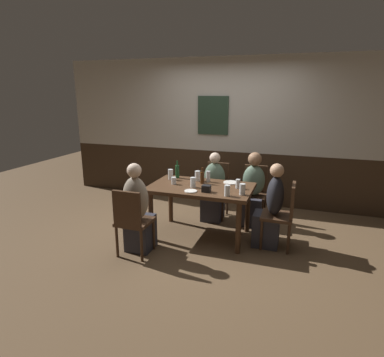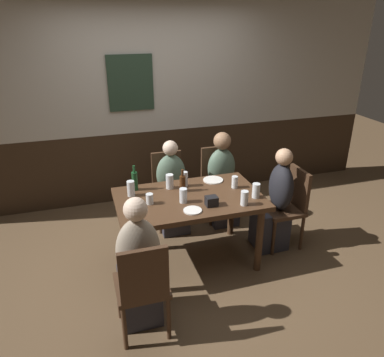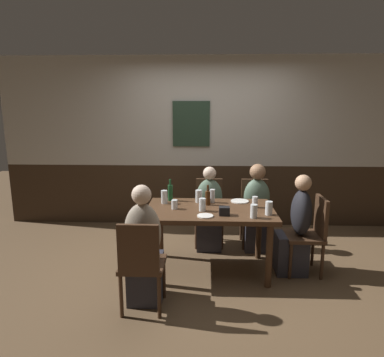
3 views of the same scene
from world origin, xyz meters
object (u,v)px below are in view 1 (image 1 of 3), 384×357
person_mid_far (214,192)px  tumbler_short (174,181)px  chair_mid_far (216,187)px  beer_glass_tall (198,176)px  pint_glass_pale (208,177)px  person_right_far (253,194)px  plate_white_large (231,182)px  person_head_east (270,212)px  chair_right_far (254,190)px  beer_bottle_brown (202,177)px  dining_table (201,192)px  plate_white_small (191,191)px  chair_left_near (132,219)px  chair_head_east (283,212)px  pint_glass_amber (242,190)px  highball_clear (227,191)px  condiment_caddy (206,189)px  tumbler_water (238,184)px  pint_glass_stout (193,183)px  beer_bottle_green (177,171)px  beer_glass_half (171,175)px  person_left_near (138,215)px

person_mid_far → tumbler_short: person_mid_far is taller
chair_mid_far → tumbler_short: size_ratio=8.66×
beer_glass_tall → pint_glass_pale: (0.16, 0.00, 0.00)m
person_right_far → plate_white_large: (-0.27, -0.39, 0.27)m
person_right_far → pint_glass_pale: person_right_far is taller
person_head_east → person_right_far: bearing=116.2°
chair_right_far → beer_glass_tall: bearing=-141.6°
chair_mid_far → beer_bottle_brown: bearing=-92.1°
beer_bottle_brown → beer_glass_tall: bearing=135.2°
tumbler_short → dining_table: bearing=4.0°
tumbler_short → plate_white_small: 0.43m
chair_left_near → pint_glass_pale: pint_glass_pale is taller
chair_mid_far → person_mid_far: size_ratio=0.81×
chair_left_near → chair_head_east: bearing=25.9°
dining_table → pint_glass_amber: size_ratio=9.78×
highball_clear → plate_white_large: highball_clear is taller
pint_glass_pale → plate_white_small: pint_glass_pale is taller
chair_mid_far → condiment_caddy: (0.15, -1.08, 0.29)m
beer_glass_tall → plate_white_small: size_ratio=0.88×
chair_left_near → pint_glass_pale: (0.65, 1.10, 0.31)m
chair_left_near → condiment_caddy: (0.77, 0.62, 0.29)m
chair_head_east → tumbler_water: 0.69m
pint_glass_stout → beer_bottle_green: size_ratio=0.54×
person_right_far → beer_bottle_green: person_right_far is taller
dining_table → condiment_caddy: bearing=-57.6°
tumbler_short → beer_bottle_green: size_ratio=0.39×
pint_glass_stout → person_mid_far: bearing=83.7°
person_right_far → plate_white_large: bearing=-124.4°
beer_glass_tall → beer_bottle_brown: 0.15m
beer_bottle_brown → plate_white_large: (0.38, 0.15, -0.08)m
beer_glass_half → beer_bottle_green: (0.06, 0.12, 0.04)m
chair_right_far → chair_mid_far: bearing=180.0°
beer_glass_tall → tumbler_short: (-0.26, -0.28, -0.02)m
pint_glass_stout → plate_white_small: bearing=-80.4°
chair_mid_far → highball_clear: (0.44, -1.16, 0.31)m
chair_right_far → highball_clear: bearing=-98.9°
dining_table → tumbler_water: size_ratio=11.25×
person_mid_far → plate_white_large: 0.60m
beer_glass_half → plate_white_large: beer_glass_half is taller
person_right_far → plate_white_small: (-0.68, -0.97, 0.27)m
dining_table → beer_bottle_green: size_ratio=5.41×
person_head_east → tumbler_water: person_head_east is taller
person_left_near → plate_white_large: bearing=45.1°
chair_left_near → pint_glass_stout: size_ratio=6.25×
person_mid_far → pint_glass_pale: (0.03, -0.43, 0.36)m
chair_head_east → pint_glass_pale: pint_glass_pale is taller
tumbler_water → chair_left_near: bearing=-141.0°
person_left_near → beer_bottle_brown: size_ratio=5.03×
beer_bottle_green → beer_bottle_brown: beer_bottle_green is taller
chair_head_east → pint_glass_amber: pint_glass_amber is taller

